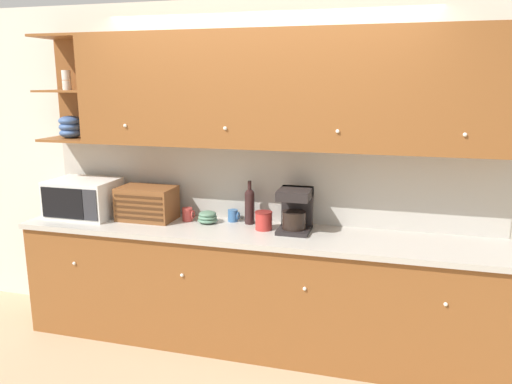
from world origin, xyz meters
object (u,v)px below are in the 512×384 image
Objects in this scene: microwave at (84,198)px; storage_canister at (264,221)px; bread_box at (147,203)px; wine_bottle at (250,205)px; mug at (233,216)px; coffee_maker at (295,210)px; mug_blue_second at (188,214)px; bowl_stack_on_counter at (208,217)px.

microwave reaches higher than storage_canister.
wine_bottle is (0.82, 0.10, 0.02)m from bread_box.
coffee_maker is at bearing -12.74° from mug.
mug_blue_second is 0.77× the size of storage_canister.
storage_canister is at bearing -27.70° from mug.
bowl_stack_on_counter is 0.49× the size of coffee_maker.
bread_box is 0.34m from mug_blue_second.
mug is (0.18, 0.09, 0.00)m from bowl_stack_on_counter.
mug_blue_second is at bearing 7.73° from bread_box.
microwave is 3.34× the size of bowl_stack_on_counter.
mug is 0.28× the size of wine_bottle.
bowl_stack_on_counter is at bearing -3.86° from mug_blue_second.
mug_blue_second is 0.64m from storage_canister.
bowl_stack_on_counter is at bearing -152.61° from mug.
wine_bottle reaches higher than bread_box.
mug is 0.54m from coffee_maker.
wine_bottle is at bearing -10.26° from mug.
microwave is 5.61× the size of mug.
bread_box is 0.83m from wine_bottle.
microwave is at bearing -173.92° from mug_blue_second.
bowl_stack_on_counter is at bearing -168.11° from wine_bottle.
mug is at bearing 169.74° from wine_bottle.
bowl_stack_on_counter is (0.50, 0.03, -0.09)m from bread_box.
coffee_maker is (0.23, 0.03, 0.09)m from storage_canister.
wine_bottle reaches higher than coffee_maker.
microwave reaches higher than bowl_stack_on_counter.
storage_canister is 0.25m from coffee_maker.
bread_box is at bearing -169.42° from mug.
bowl_stack_on_counter and mug have the same top height.
storage_canister reaches higher than mug.
mug_blue_second is 0.50m from wine_bottle.
bowl_stack_on_counter is at bearing 178.07° from coffee_maker.
coffee_maker reaches higher than mug_blue_second.
mug_blue_second is at bearing 6.08° from microwave.
coffee_maker reaches higher than microwave.
microwave is 4.99× the size of mug_blue_second.
microwave is 0.88m from mug_blue_second.
wine_bottle reaches higher than mug.
microwave is 1.64× the size of coffee_maker.
bowl_stack_on_counter is at bearing 173.07° from storage_canister.
wine_bottle is (0.32, 0.07, 0.11)m from bowl_stack_on_counter.
microwave is at bearing -171.85° from mug.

